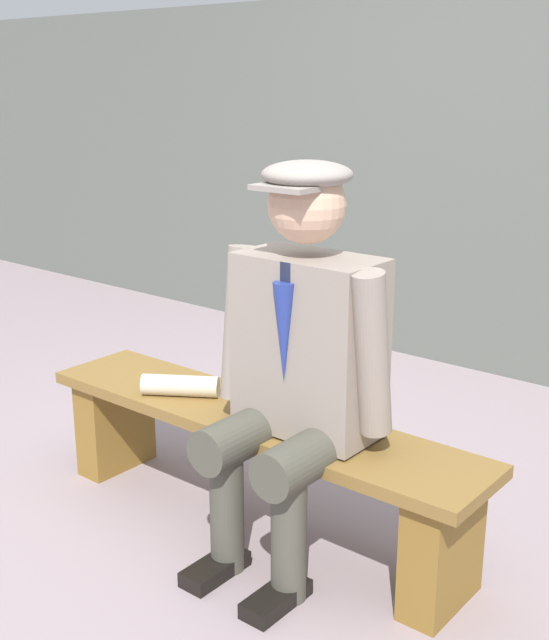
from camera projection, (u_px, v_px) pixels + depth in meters
name	position (u px, v px, depth m)	size (l,w,h in m)	color
ground_plane	(254.00, 524.00, 2.94)	(30.00, 30.00, 0.00)	gray
bench	(254.00, 449.00, 2.86)	(1.72, 0.36, 0.43)	brown
seated_man	(299.00, 353.00, 2.56)	(0.62, 0.57, 1.30)	gray
rolled_magazine	(180.00, 386.00, 2.96)	(0.08, 0.08, 0.28)	beige
stadium_wall	(518.00, 188.00, 4.24)	(12.00, 0.24, 1.98)	#5A5E57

